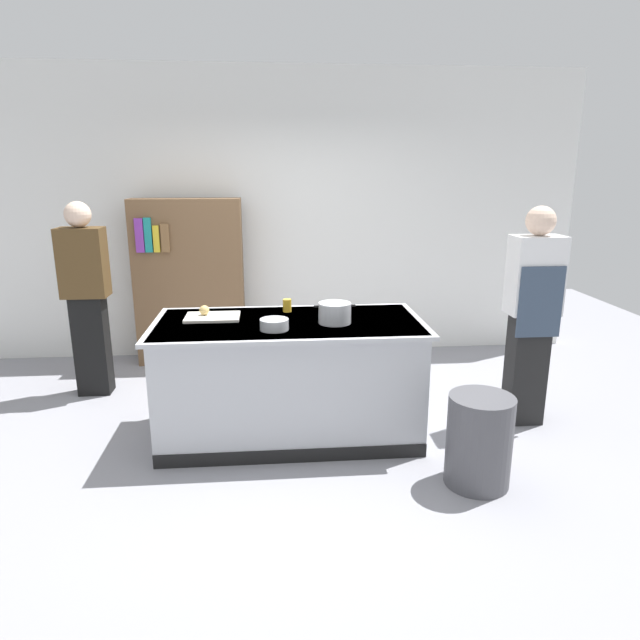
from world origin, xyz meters
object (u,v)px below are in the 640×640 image
at_px(mixing_bowl, 274,324).
at_px(juice_cup, 287,305).
at_px(bookshelf, 189,282).
at_px(person_chef, 532,312).
at_px(person_guest, 87,295).
at_px(stock_pot, 335,313).
at_px(onion, 204,310).
at_px(trash_bin, 479,441).

height_order(mixing_bowl, juice_cup, juice_cup).
xyz_separation_m(mixing_bowl, bookshelf, (-0.86, 2.01, -0.09)).
bearing_deg(person_chef, person_guest, 83.94).
bearing_deg(person_chef, stock_pot, 103.13).
bearing_deg(onion, trash_bin, -28.28).
relative_size(onion, bookshelf, 0.04).
xyz_separation_m(trash_bin, person_guest, (-2.92, 1.80, 0.61)).
relative_size(stock_pot, person_chef, 0.18).
xyz_separation_m(juice_cup, person_guest, (-1.74, 0.70, -0.04)).
bearing_deg(mixing_bowl, trash_bin, -25.00).
bearing_deg(person_guest, person_chef, 70.22).
distance_m(mixing_bowl, juice_cup, 0.51).
xyz_separation_m(juice_cup, bookshelf, (-0.96, 1.51, -0.10)).
height_order(person_guest, bookshelf, person_guest).
distance_m(juice_cup, bookshelf, 1.79).
distance_m(person_guest, bookshelf, 1.13).
xyz_separation_m(trash_bin, person_chef, (0.70, 0.87, 0.61)).
xyz_separation_m(onion, juice_cup, (0.62, 0.13, -0.01)).
height_order(juice_cup, person_chef, person_chef).
distance_m(mixing_bowl, trash_bin, 1.56).
height_order(stock_pot, mixing_bowl, stock_pot).
relative_size(trash_bin, person_chef, 0.35).
distance_m(onion, person_guest, 1.39).
bearing_deg(juice_cup, person_guest, 158.15).
relative_size(person_chef, bookshelf, 1.01).
bearing_deg(onion, person_guest, 143.42).
xyz_separation_m(stock_pot, mixing_bowl, (-0.44, -0.14, -0.04)).
relative_size(trash_bin, bookshelf, 0.35).
bearing_deg(mixing_bowl, juice_cup, 78.10).
height_order(trash_bin, person_chef, person_chef).
height_order(onion, person_guest, person_guest).
bearing_deg(person_guest, onion, 48.05).
xyz_separation_m(onion, trash_bin, (1.81, -0.97, -0.66)).
bearing_deg(bookshelf, mixing_bowl, -66.93).
xyz_separation_m(person_chef, person_guest, (-3.61, 0.93, -0.00)).
bearing_deg(trash_bin, mixing_bowl, 155.00).
height_order(onion, juice_cup, juice_cup).
distance_m(stock_pot, person_guest, 2.32).
bearing_deg(onion, bookshelf, 101.63).
distance_m(juice_cup, person_chef, 1.89).
height_order(mixing_bowl, bookshelf, bookshelf).
relative_size(stock_pot, mixing_bowl, 1.51).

